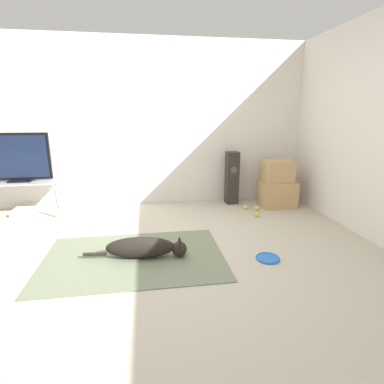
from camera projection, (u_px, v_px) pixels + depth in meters
The scene contains 14 objects.
ground_plane at pixel (148, 263), 2.99m from camera, with size 12.00×12.00×0.00m, color #BCB29E.
wall_back at pixel (143, 124), 4.67m from camera, with size 8.00×0.06×2.55m.
area_rug at pixel (135, 257), 3.10m from camera, with size 1.83×1.23×0.01m.
dog at pixel (145, 248), 3.06m from camera, with size 1.06×0.25×0.22m.
frisbee at pixel (268, 258), 3.06m from camera, with size 0.24×0.24×0.03m.
cardboard_box_lower at pixel (277, 194), 4.78m from camera, with size 0.52×0.43×0.40m.
cardboard_box_upper at pixel (278, 171), 4.68m from camera, with size 0.43×0.35×0.33m.
floor_speaker at pixel (232, 178), 4.88m from camera, with size 0.19×0.20×0.85m.
tv_stand at pixel (22, 186), 4.30m from camera, with size 1.00×0.44×0.50m.
tv at pixel (18, 158), 4.19m from camera, with size 0.86×0.20×0.68m.
tennis_ball_by_boxes at pixel (257, 215), 4.31m from camera, with size 0.07×0.07×0.07m.
tennis_ball_near_speaker at pixel (246, 207), 4.65m from camera, with size 0.07×0.07×0.07m.
tennis_ball_loose_on_carpet at pixel (257, 208), 4.61m from camera, with size 0.07×0.07×0.07m.
game_console at pixel (24, 211), 4.41m from camera, with size 0.29×0.30×0.08m.
Camera 1 is at (0.02, -2.74, 1.46)m, focal length 28.00 mm.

